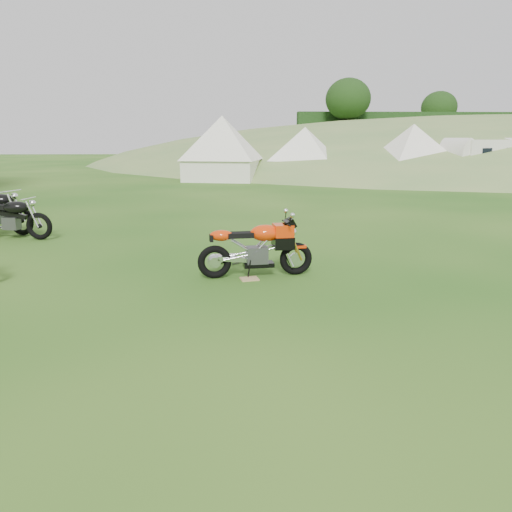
{
  "coord_description": "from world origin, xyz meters",
  "views": [
    {
      "loc": [
        0.04,
        -5.53,
        2.14
      ],
      "look_at": [
        0.33,
        0.4,
        0.72
      ],
      "focal_mm": 35.0,
      "sensor_mm": 36.0,
      "label": 1
    }
  ],
  "objects_px": {
    "plywood_board": "(249,279)",
    "vintage_moto_c": "(10,217)",
    "tent_left": "(223,151)",
    "tent_mid": "(305,153)",
    "tent_right": "(412,153)",
    "caravan": "(484,160)",
    "sport_motorcycle": "(256,244)"
  },
  "relations": [
    {
      "from": "vintage_moto_c",
      "to": "caravan",
      "type": "distance_m",
      "value": 21.88
    },
    {
      "from": "tent_mid",
      "to": "tent_right",
      "type": "bearing_deg",
      "value": -0.25
    },
    {
      "from": "plywood_board",
      "to": "tent_right",
      "type": "bearing_deg",
      "value": 63.39
    },
    {
      "from": "sport_motorcycle",
      "to": "tent_left",
      "type": "distance_m",
      "value": 18.0
    },
    {
      "from": "tent_mid",
      "to": "caravan",
      "type": "xyz_separation_m",
      "value": [
        8.54,
        -2.47,
        -0.3
      ]
    },
    {
      "from": "plywood_board",
      "to": "tent_mid",
      "type": "height_order",
      "value": "tent_mid"
    },
    {
      "from": "plywood_board",
      "to": "tent_right",
      "type": "relative_size",
      "value": 0.09
    },
    {
      "from": "vintage_moto_c",
      "to": "tent_mid",
      "type": "bearing_deg",
      "value": 72.47
    },
    {
      "from": "tent_mid",
      "to": "vintage_moto_c",
      "type": "bearing_deg",
      "value": -97.26
    },
    {
      "from": "tent_left",
      "to": "caravan",
      "type": "relative_size",
      "value": 0.78
    },
    {
      "from": "tent_left",
      "to": "tent_mid",
      "type": "distance_m",
      "value": 4.51
    },
    {
      "from": "sport_motorcycle",
      "to": "plywood_board",
      "type": "xyz_separation_m",
      "value": [
        -0.11,
        -0.19,
        -0.51
      ]
    },
    {
      "from": "plywood_board",
      "to": "tent_right",
      "type": "height_order",
      "value": "tent_right"
    },
    {
      "from": "tent_left",
      "to": "tent_right",
      "type": "xyz_separation_m",
      "value": [
        9.4,
        -0.71,
        -0.12
      ]
    },
    {
      "from": "plywood_board",
      "to": "vintage_moto_c",
      "type": "height_order",
      "value": "vintage_moto_c"
    },
    {
      "from": "vintage_moto_c",
      "to": "tent_mid",
      "type": "distance_m",
      "value": 18.22
    },
    {
      "from": "plywood_board",
      "to": "sport_motorcycle",
      "type": "bearing_deg",
      "value": 59.91
    },
    {
      "from": "tent_mid",
      "to": "tent_right",
      "type": "xyz_separation_m",
      "value": [
        5.08,
        -1.98,
        0.03
      ]
    },
    {
      "from": "plywood_board",
      "to": "caravan",
      "type": "relative_size",
      "value": 0.06
    },
    {
      "from": "sport_motorcycle",
      "to": "tent_right",
      "type": "relative_size",
      "value": 0.55
    },
    {
      "from": "tent_left",
      "to": "tent_right",
      "type": "height_order",
      "value": "tent_left"
    },
    {
      "from": "sport_motorcycle",
      "to": "tent_left",
      "type": "bearing_deg",
      "value": 85.68
    },
    {
      "from": "vintage_moto_c",
      "to": "plywood_board",
      "type": "bearing_deg",
      "value": -23.46
    },
    {
      "from": "tent_mid",
      "to": "tent_left",
      "type": "bearing_deg",
      "value": -142.59
    },
    {
      "from": "plywood_board",
      "to": "tent_right",
      "type": "distance_m",
      "value": 19.54
    },
    {
      "from": "tent_right",
      "to": "sport_motorcycle",
      "type": "bearing_deg",
      "value": -126.92
    },
    {
      "from": "vintage_moto_c",
      "to": "caravan",
      "type": "height_order",
      "value": "caravan"
    },
    {
      "from": "sport_motorcycle",
      "to": "vintage_moto_c",
      "type": "bearing_deg",
      "value": 141.01
    },
    {
      "from": "tent_left",
      "to": "tent_right",
      "type": "relative_size",
      "value": 1.09
    },
    {
      "from": "sport_motorcycle",
      "to": "tent_left",
      "type": "xyz_separation_m",
      "value": [
        -0.77,
        17.96,
        0.95
      ]
    },
    {
      "from": "tent_right",
      "to": "caravan",
      "type": "bearing_deg",
      "value": -18.39
    },
    {
      "from": "sport_motorcycle",
      "to": "tent_right",
      "type": "bearing_deg",
      "value": 56.64
    }
  ]
}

